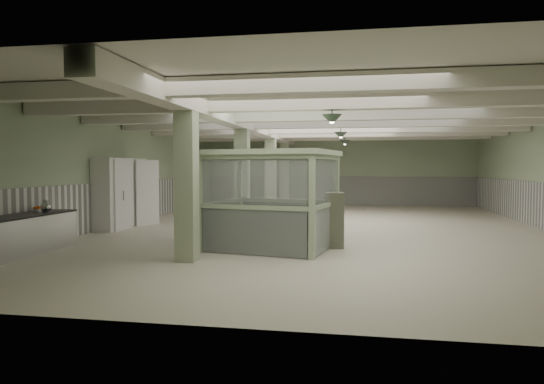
# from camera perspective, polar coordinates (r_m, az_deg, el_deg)

# --- Properties ---
(floor) EXTENTS (20.00, 20.00, 0.00)m
(floor) POSITION_cam_1_polar(r_m,az_deg,el_deg) (15.94, 6.15, -4.28)
(floor) COLOR beige
(floor) RESTS_ON ground
(ceiling) EXTENTS (14.00, 20.00, 0.02)m
(ceiling) POSITION_cam_1_polar(r_m,az_deg,el_deg) (15.89, 6.22, 8.70)
(ceiling) COLOR silver
(ceiling) RESTS_ON wall_back
(wall_back) EXTENTS (14.00, 0.02, 3.60)m
(wall_back) POSITION_cam_1_polar(r_m,az_deg,el_deg) (25.80, 7.70, 2.49)
(wall_back) COLOR #A6BA95
(wall_back) RESTS_ON floor
(wall_front) EXTENTS (14.00, 0.02, 3.60)m
(wall_front) POSITION_cam_1_polar(r_m,az_deg,el_deg) (5.88, -0.48, 0.89)
(wall_front) COLOR #A6BA95
(wall_front) RESTS_ON floor
(wall_left) EXTENTS (0.02, 20.00, 3.60)m
(wall_left) POSITION_cam_1_polar(r_m,az_deg,el_deg) (17.72, -17.04, 2.17)
(wall_left) COLOR #A6BA95
(wall_left) RESTS_ON floor
(wainscot_left) EXTENTS (0.05, 19.90, 1.50)m
(wainscot_left) POSITION_cam_1_polar(r_m,az_deg,el_deg) (17.76, -16.91, -1.22)
(wainscot_left) COLOR white
(wainscot_left) RESTS_ON floor
(wainscot_back) EXTENTS (13.90, 0.05, 1.50)m
(wainscot_back) POSITION_cam_1_polar(r_m,az_deg,el_deg) (25.80, 7.68, 0.16)
(wainscot_back) COLOR white
(wainscot_back) RESTS_ON floor
(girder) EXTENTS (0.45, 19.90, 0.40)m
(girder) POSITION_cam_1_polar(r_m,az_deg,el_deg) (16.23, -2.71, 7.82)
(girder) COLOR silver
(girder) RESTS_ON ceiling
(beam_a) EXTENTS (13.90, 0.35, 0.32)m
(beam_a) POSITION_cam_1_polar(r_m,az_deg,el_deg) (8.46, 2.70, 12.54)
(beam_a) COLOR silver
(beam_a) RESTS_ON ceiling
(beam_b) EXTENTS (13.90, 0.35, 0.32)m
(beam_b) POSITION_cam_1_polar(r_m,az_deg,el_deg) (10.92, 4.41, 10.38)
(beam_b) COLOR silver
(beam_b) RESTS_ON ceiling
(beam_c) EXTENTS (13.90, 0.35, 0.32)m
(beam_c) POSITION_cam_1_polar(r_m,az_deg,el_deg) (13.39, 5.48, 9.00)
(beam_c) COLOR silver
(beam_c) RESTS_ON ceiling
(beam_d) EXTENTS (13.90, 0.35, 0.32)m
(beam_d) POSITION_cam_1_polar(r_m,az_deg,el_deg) (15.87, 6.22, 8.06)
(beam_d) COLOR silver
(beam_d) RESTS_ON ceiling
(beam_e) EXTENTS (13.90, 0.35, 0.32)m
(beam_e) POSITION_cam_1_polar(r_m,az_deg,el_deg) (18.36, 6.75, 7.36)
(beam_e) COLOR silver
(beam_e) RESTS_ON ceiling
(beam_f) EXTENTS (13.90, 0.35, 0.32)m
(beam_f) POSITION_cam_1_polar(r_m,az_deg,el_deg) (20.85, 7.15, 6.84)
(beam_f) COLOR silver
(beam_f) RESTS_ON ceiling
(beam_g) EXTENTS (13.90, 0.35, 0.32)m
(beam_g) POSITION_cam_1_polar(r_m,az_deg,el_deg) (23.34, 7.47, 6.42)
(beam_g) COLOR silver
(beam_g) RESTS_ON ceiling
(column_a) EXTENTS (0.42, 0.42, 3.60)m
(column_a) POSITION_cam_1_polar(r_m,az_deg,el_deg) (10.41, -10.02, 1.76)
(column_a) COLOR #A1AF8D
(column_a) RESTS_ON floor
(column_b) EXTENTS (0.42, 0.42, 3.60)m
(column_b) POSITION_cam_1_polar(r_m,az_deg,el_deg) (15.20, -3.53, 2.18)
(column_b) COLOR #A1AF8D
(column_b) RESTS_ON floor
(column_c) EXTENTS (0.42, 0.42, 3.60)m
(column_c) POSITION_cam_1_polar(r_m,az_deg,el_deg) (20.10, -0.17, 2.38)
(column_c) COLOR #A1AF8D
(column_c) RESTS_ON floor
(column_d) EXTENTS (0.42, 0.42, 3.60)m
(column_d) POSITION_cam_1_polar(r_m,az_deg,el_deg) (24.04, 1.53, 2.48)
(column_d) COLOR #A1AF8D
(column_d) RESTS_ON floor
(pendant_front) EXTENTS (0.44, 0.44, 0.22)m
(pendant_front) POSITION_cam_1_polar(r_m,az_deg,el_deg) (10.84, 7.06, 8.45)
(pendant_front) COLOR #324334
(pendant_front) RESTS_ON ceiling
(pendant_mid) EXTENTS (0.44, 0.44, 0.22)m
(pendant_mid) POSITION_cam_1_polar(r_m,az_deg,el_deg) (16.32, 8.09, 6.60)
(pendant_mid) COLOR #324334
(pendant_mid) RESTS_ON ceiling
(pendant_back) EXTENTS (0.44, 0.44, 0.22)m
(pendant_back) POSITION_cam_1_polar(r_m,az_deg,el_deg) (21.31, 8.57, 5.75)
(pendant_back) COLOR #324334
(pendant_back) RESTS_ON ceiling
(pitcher_near) EXTENTS (0.24, 0.26, 0.28)m
(pitcher_near) POSITION_cam_1_polar(r_m,az_deg,el_deg) (13.08, -24.96, -1.55)
(pitcher_near) COLOR #B5B5BA
(pitcher_near) RESTS_ON prep_counter
(pitcher_far) EXTENTS (0.25, 0.27, 0.29)m
(pitcher_far) POSITION_cam_1_polar(r_m,az_deg,el_deg) (13.35, -25.19, -1.47)
(pitcher_far) COLOR #B5B5BA
(pitcher_far) RESTS_ON prep_counter
(orange_bowl) EXTENTS (0.26, 0.26, 0.08)m
(orange_bowl) POSITION_cam_1_polar(r_m,az_deg,el_deg) (13.09, -25.84, -2.01)
(orange_bowl) COLOR #B2B2B7
(orange_bowl) RESTS_ON prep_counter
(walkin_cooler) EXTENTS (1.03, 2.61, 2.39)m
(walkin_cooler) POSITION_cam_1_polar(r_m,az_deg,el_deg) (16.76, -17.29, 0.05)
(walkin_cooler) COLOR white
(walkin_cooler) RESTS_ON floor
(guard_booth) EXTENTS (3.42, 3.05, 2.41)m
(guard_booth) POSITION_cam_1_polar(r_m,az_deg,el_deg) (11.95, -0.09, 1.28)
(guard_booth) COLOR #A6BD97
(guard_booth) RESTS_ON floor
(filing_cabinet) EXTENTS (0.50, 0.67, 1.37)m
(filing_cabinet) POSITION_cam_1_polar(r_m,az_deg,el_deg) (12.23, 7.34, -3.27)
(filing_cabinet) COLOR #616655
(filing_cabinet) RESTS_ON floor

